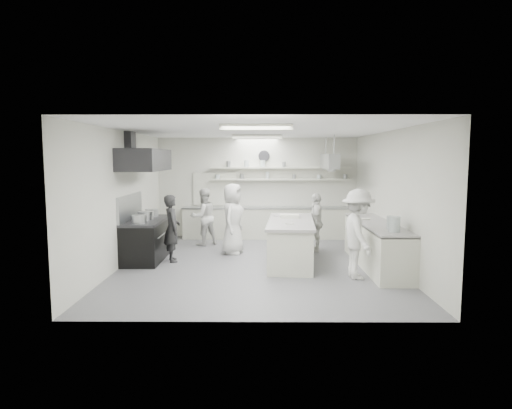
{
  "coord_description": "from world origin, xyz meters",
  "views": [
    {
      "loc": [
        0.05,
        -9.63,
        2.4
      ],
      "look_at": [
        -0.02,
        0.6,
        1.29
      ],
      "focal_mm": 30.39,
      "sensor_mm": 36.0,
      "label": 1
    }
  ],
  "objects_px": {
    "cook_stove": "(172,228)",
    "cook_back": "(203,217)",
    "right_counter": "(376,245)",
    "back_counter": "(267,223)",
    "stove": "(147,241)",
    "prep_island": "(291,243)"
  },
  "relations": [
    {
      "from": "right_counter",
      "to": "cook_stove",
      "type": "relative_size",
      "value": 2.12
    },
    {
      "from": "prep_island",
      "to": "cook_back",
      "type": "distance_m",
      "value": 3.05
    },
    {
      "from": "right_counter",
      "to": "prep_island",
      "type": "xyz_separation_m",
      "value": [
        -1.87,
        0.33,
        -0.01
      ]
    },
    {
      "from": "back_counter",
      "to": "right_counter",
      "type": "distance_m",
      "value": 4.13
    },
    {
      "from": "back_counter",
      "to": "prep_island",
      "type": "xyz_separation_m",
      "value": [
        0.48,
        -3.07,
        0.0
      ]
    },
    {
      "from": "cook_stove",
      "to": "cook_back",
      "type": "bearing_deg",
      "value": -33.0
    },
    {
      "from": "prep_island",
      "to": "back_counter",
      "type": "bearing_deg",
      "value": 103.39
    },
    {
      "from": "back_counter",
      "to": "cook_back",
      "type": "xyz_separation_m",
      "value": [
        -1.78,
        -1.05,
        0.32
      ]
    },
    {
      "from": "stove",
      "to": "back_counter",
      "type": "distance_m",
      "value": 4.03
    },
    {
      "from": "back_counter",
      "to": "cook_back",
      "type": "bearing_deg",
      "value": -149.53
    },
    {
      "from": "prep_island",
      "to": "cook_back",
      "type": "relative_size",
      "value": 1.61
    },
    {
      "from": "right_counter",
      "to": "prep_island",
      "type": "distance_m",
      "value": 1.9
    },
    {
      "from": "cook_stove",
      "to": "right_counter",
      "type": "bearing_deg",
      "value": -114.25
    },
    {
      "from": "stove",
      "to": "cook_stove",
      "type": "relative_size",
      "value": 1.16
    },
    {
      "from": "back_counter",
      "to": "prep_island",
      "type": "distance_m",
      "value": 3.11
    },
    {
      "from": "prep_island",
      "to": "cook_back",
      "type": "height_order",
      "value": "cook_back"
    },
    {
      "from": "back_counter",
      "to": "cook_back",
      "type": "relative_size",
      "value": 3.19
    },
    {
      "from": "back_counter",
      "to": "cook_back",
      "type": "distance_m",
      "value": 2.09
    },
    {
      "from": "back_counter",
      "to": "right_counter",
      "type": "xyz_separation_m",
      "value": [
        2.35,
        -3.4,
        0.01
      ]
    },
    {
      "from": "back_counter",
      "to": "stove",
      "type": "bearing_deg",
      "value": -136.01
    },
    {
      "from": "stove",
      "to": "right_counter",
      "type": "distance_m",
      "value": 5.28
    },
    {
      "from": "back_counter",
      "to": "cook_stove",
      "type": "bearing_deg",
      "value": -127.39
    }
  ]
}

